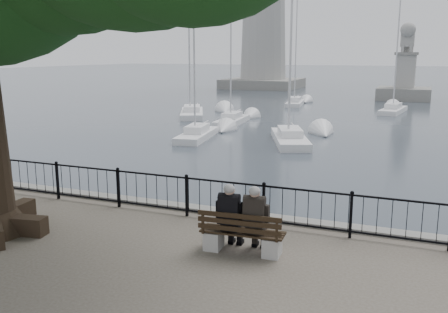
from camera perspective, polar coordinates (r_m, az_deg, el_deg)
The scene contains 12 objects.
harbor at distance 12.82m, azimuth 0.85°, elevation -8.80°, with size 260.00×260.00×1.20m.
railing at distance 12.04m, azimuth 0.00°, elevation -4.85°, with size 22.06×0.06×1.00m.
bench at distance 10.26m, azimuth 2.04°, elevation -9.30°, with size 1.75×0.63×0.91m.
person_left at distance 10.30m, azimuth 0.82°, elevation -7.16°, with size 0.43×0.73×1.44m.
person_right at distance 10.17m, azimuth 3.67°, elevation -7.45°, with size 0.43×0.73×1.44m.
lion_monument at distance 58.26m, azimuth 19.96°, elevation 8.15°, with size 5.53×5.53×8.27m.
sailboat_a at distance 29.75m, azimuth -3.10°, elevation 2.65°, with size 2.26×5.32×10.03m.
sailboat_b at distance 28.51m, azimuth 7.53°, elevation 2.26°, with size 3.69×6.16×12.58m.
sailboat_e at distance 40.35m, azimuth -3.69°, elevation 5.15°, with size 4.13×6.31×13.94m.
sailboat_f at distance 45.01m, azimuth 18.77°, elevation 5.18°, with size 2.13×5.45×11.44m.
sailboat_h at distance 49.42m, azimuth 8.12°, elevation 6.21°, with size 2.04×5.08×10.82m.
sailboat_i at distance 36.09m, azimuth 0.92°, elevation 4.26°, with size 1.88×5.24×9.71m.
Camera 1 is at (4.34, -8.20, 4.00)m, focal length 40.00 mm.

